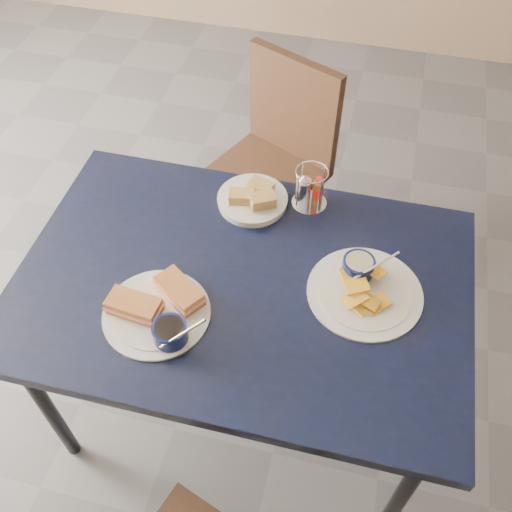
% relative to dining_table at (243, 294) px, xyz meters
% --- Properties ---
extents(ground, '(6.00, 6.00, 0.00)m').
position_rel_dining_table_xyz_m(ground, '(-0.23, 0.13, -0.69)').
color(ground, '#4E4F53').
rests_on(ground, ground).
extents(dining_table, '(1.27, 0.86, 0.75)m').
position_rel_dining_table_xyz_m(dining_table, '(0.00, 0.00, 0.00)').
color(dining_table, black).
rests_on(dining_table, ground).
extents(chair_far, '(0.54, 0.55, 0.88)m').
position_rel_dining_table_xyz_m(chair_far, '(-0.12, 0.86, -0.18)').
color(chair_far, black).
rests_on(chair_far, ground).
extents(sandwich_plate, '(0.31, 0.29, 0.12)m').
position_rel_dining_table_xyz_m(sandwich_plate, '(-0.18, -0.16, 0.09)').
color(sandwich_plate, white).
rests_on(sandwich_plate, dining_table).
extents(plantain_plate, '(0.32, 0.32, 0.12)m').
position_rel_dining_table_xyz_m(plantain_plate, '(0.33, 0.06, 0.08)').
color(plantain_plate, white).
rests_on(plantain_plate, dining_table).
extents(bread_basket, '(0.22, 0.22, 0.07)m').
position_rel_dining_table_xyz_m(bread_basket, '(-0.04, 0.30, 0.08)').
color(bread_basket, white).
rests_on(bread_basket, dining_table).
extents(condiment_caddy, '(0.11, 0.11, 0.14)m').
position_rel_dining_table_xyz_m(condiment_caddy, '(0.12, 0.35, 0.12)').
color(condiment_caddy, silver).
rests_on(condiment_caddy, dining_table).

